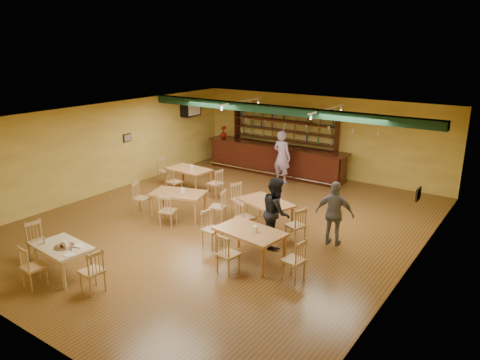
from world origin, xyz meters
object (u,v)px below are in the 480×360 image
Objects in this scene: near_table at (64,260)px; patron_right_a at (276,212)px; dining_table_a at (189,179)px; dining_table_c at (179,205)px; bar_counter at (275,159)px; dining_table_d at (250,246)px; patron_bar at (282,157)px; dining_table_b at (265,214)px.

patron_right_a is (3.01, 3.99, 0.53)m from near_table.
patron_right_a is at bearing -20.90° from dining_table_a.
patron_right_a is (3.26, -0.00, 0.50)m from dining_table_c.
dining_table_d is at bearing -63.72° from bar_counter.
dining_table_d is 1.25m from patron_right_a.
bar_counter reaches higher than near_table.
patron_bar is (0.73, 4.69, 0.57)m from dining_table_c.
dining_table_c is at bearing 86.81° from patron_bar.
bar_counter reaches higher than dining_table_d.
patron_right_a reaches higher than dining_table_b.
near_table is at bearing -88.17° from bar_counter.
patron_right_a is at bearing -59.05° from bar_counter.
dining_table_d is (3.25, -1.15, 0.01)m from dining_table_c.
near_table is at bearing 92.53° from patron_bar.
dining_table_b is 1.24m from patron_right_a.
bar_counter is 3.84× the size of dining_table_b.
patron_right_a is at bearing 96.34° from dining_table_d.
dining_table_c reaches higher than near_table.
patron_right_a is (2.53, -4.69, -0.08)m from patron_bar.
patron_bar is (0.77, -0.83, 0.39)m from bar_counter.
dining_table_d is at bearing 118.96° from patron_bar.
near_table is (0.26, -3.99, -0.04)m from dining_table_c.
dining_table_d is (3.29, -6.67, -0.17)m from bar_counter.
bar_counter is 3.86× the size of dining_table_a.
bar_counter reaches higher than dining_table_a.
dining_table_a is 6.34m from near_table.
patron_right_a reaches higher than bar_counter.
dining_table_d reaches higher than near_table.
bar_counter is at bearing 70.91° from dining_table_a.
patron_bar reaches higher than dining_table_b.
dining_table_d is at bearing 48.35° from near_table.
dining_table_c is at bearing -143.24° from dining_table_b.
bar_counter is 4.52× the size of near_table.
dining_table_c is 1.18× the size of near_table.
bar_counter is 3.30× the size of patron_right_a.
dining_table_b is at bearing 0.34° from dining_table_c.
near_table is 5.02m from patron_right_a.
dining_table_b is 1.00× the size of dining_table_c.
patron_bar reaches higher than dining_table_c.
dining_table_b is 4.30m from patron_bar.
dining_table_a reaches higher than near_table.
patron_bar is at bearing -46.80° from bar_counter.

